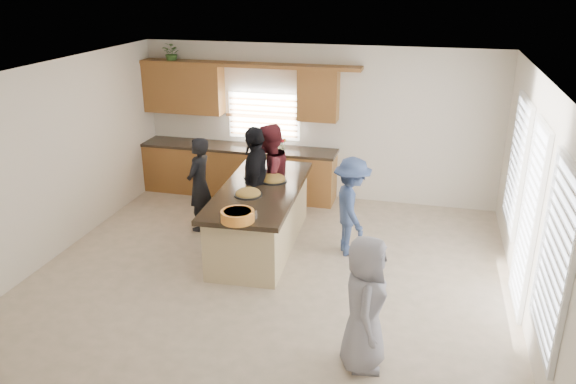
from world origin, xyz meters
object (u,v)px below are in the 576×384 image
(woman_left_back, at_px, (199,184))
(woman_right_front, at_px, (365,304))
(salad_bowl, at_px, (238,215))
(woman_left_mid, at_px, (269,178))
(woman_left_front, at_px, (256,183))
(island, at_px, (261,218))
(woman_right_back, at_px, (351,207))

(woman_left_back, relative_size, woman_right_front, 1.03)
(salad_bowl, height_order, woman_left_mid, woman_left_mid)
(woman_left_front, height_order, woman_right_front, woman_left_front)
(island, height_order, woman_right_front, woman_right_front)
(woman_left_front, bearing_deg, woman_right_back, 71.36)
(island, bearing_deg, woman_right_back, 0.81)
(salad_bowl, relative_size, woman_right_back, 0.29)
(woman_right_front, bearing_deg, woman_right_back, 4.93)
(salad_bowl, relative_size, woman_right_front, 0.29)
(woman_left_back, xyz_separation_m, woman_left_front, (0.98, -0.09, 0.14))
(woman_left_front, xyz_separation_m, woman_right_back, (1.52, -0.19, -0.16))
(woman_left_mid, relative_size, woman_right_front, 1.18)
(woman_left_back, distance_m, woman_left_front, 0.99)
(woman_left_mid, relative_size, woman_right_back, 1.18)
(woman_left_mid, bearing_deg, woman_right_back, 92.64)
(island, xyz_separation_m, woman_right_back, (1.37, 0.09, 0.30))
(woman_left_mid, bearing_deg, salad_bowl, 26.50)
(woman_left_front, bearing_deg, island, 17.11)
(woman_left_back, distance_m, woman_left_mid, 1.13)
(woman_left_back, xyz_separation_m, woman_right_front, (3.01, -2.84, -0.02))
(salad_bowl, xyz_separation_m, woman_left_front, (-0.23, 1.51, -0.12))
(island, height_order, woman_left_front, woman_left_front)
(salad_bowl, xyz_separation_m, woman_right_back, (1.29, 1.31, -0.28))
(salad_bowl, distance_m, woman_left_front, 1.53)
(woman_left_front, bearing_deg, woman_right_front, 25.02)
(island, relative_size, woman_left_mid, 1.56)
(woman_right_front, bearing_deg, woman_left_front, 30.12)
(woman_left_front, height_order, woman_right_back, woman_left_front)
(island, relative_size, woman_right_front, 1.83)
(woman_left_mid, height_order, woman_left_front, woman_left_front)
(woman_left_mid, distance_m, woman_right_front, 3.62)
(island, height_order, woman_left_mid, woman_left_mid)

